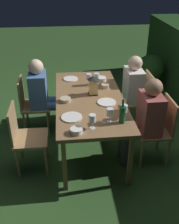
% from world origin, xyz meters
% --- Properties ---
extents(ground_plane, '(16.00, 16.00, 0.00)m').
position_xyz_m(ground_plane, '(0.00, 0.00, 0.00)').
color(ground_plane, '#2D5123').
extents(dining_table, '(1.87, 0.88, 0.75)m').
position_xyz_m(dining_table, '(0.00, 0.00, 0.69)').
color(dining_table, olive).
rests_on(dining_table, ground).
extents(chair_side_left_a, '(0.42, 0.40, 0.87)m').
position_xyz_m(chair_side_left_a, '(-0.42, -0.83, 0.49)').
color(chair_side_left_a, '#9E7A51').
rests_on(chair_side_left_a, ground).
extents(person_in_blue, '(0.38, 0.47, 1.15)m').
position_xyz_m(person_in_blue, '(-0.42, -0.64, 0.64)').
color(person_in_blue, '#426699').
rests_on(person_in_blue, ground).
extents(chair_side_left_b, '(0.42, 0.40, 0.87)m').
position_xyz_m(chair_side_left_b, '(0.42, -0.83, 0.49)').
color(chair_side_left_b, '#9E7A51').
rests_on(chair_side_left_b, ground).
extents(chair_side_right_a, '(0.42, 0.40, 0.87)m').
position_xyz_m(chair_side_right_a, '(-0.42, 0.83, 0.49)').
color(chair_side_right_a, '#9E7A51').
rests_on(chair_side_right_a, ground).
extents(person_in_cream, '(0.38, 0.47, 1.15)m').
position_xyz_m(person_in_cream, '(-0.42, 0.64, 0.64)').
color(person_in_cream, white).
rests_on(person_in_cream, ground).
extents(chair_side_right_b, '(0.42, 0.40, 0.87)m').
position_xyz_m(chair_side_right_b, '(0.42, 0.83, 0.49)').
color(chair_side_right_b, '#9E7A51').
rests_on(chair_side_right_b, ground).
extents(person_in_rust, '(0.38, 0.47, 1.15)m').
position_xyz_m(person_in_rust, '(0.42, 0.64, 0.64)').
color(person_in_rust, '#9E4C47').
rests_on(person_in_rust, ground).
extents(lantern_centerpiece, '(0.15, 0.15, 0.27)m').
position_xyz_m(lantern_centerpiece, '(-0.09, 0.06, 0.89)').
color(lantern_centerpiece, black).
rests_on(lantern_centerpiece, dining_table).
extents(green_bottle_on_table, '(0.07, 0.07, 0.29)m').
position_xyz_m(green_bottle_on_table, '(0.66, 0.29, 0.85)').
color(green_bottle_on_table, '#195128').
rests_on(green_bottle_on_table, dining_table).
extents(wine_glass_a, '(0.08, 0.08, 0.17)m').
position_xyz_m(wine_glass_a, '(-0.41, 0.15, 0.86)').
color(wine_glass_a, silver).
rests_on(wine_glass_a, dining_table).
extents(wine_glass_b, '(0.08, 0.08, 0.17)m').
position_xyz_m(wine_glass_b, '(0.75, -0.05, 0.86)').
color(wine_glass_b, silver).
rests_on(wine_glass_b, dining_table).
extents(wine_glass_c, '(0.08, 0.08, 0.17)m').
position_xyz_m(wine_glass_c, '(0.57, 0.33, 0.86)').
color(wine_glass_c, silver).
rests_on(wine_glass_c, dining_table).
extents(wine_glass_d, '(0.08, 0.08, 0.17)m').
position_xyz_m(wine_glass_d, '(0.64, 0.16, 0.86)').
color(wine_glass_d, silver).
rests_on(wine_glass_d, dining_table).
extents(wine_glass_e, '(0.08, 0.08, 0.17)m').
position_xyz_m(wine_glass_e, '(-0.41, 0.03, 0.86)').
color(wine_glass_e, silver).
rests_on(wine_glass_e, dining_table).
extents(plate_a, '(0.24, 0.24, 0.01)m').
position_xyz_m(plate_a, '(0.18, 0.20, 0.75)').
color(plate_a, white).
rests_on(plate_a, dining_table).
extents(plate_b, '(0.24, 0.24, 0.01)m').
position_xyz_m(plate_b, '(0.50, -0.26, 0.75)').
color(plate_b, silver).
rests_on(plate_b, dining_table).
extents(plate_c, '(0.22, 0.22, 0.01)m').
position_xyz_m(plate_c, '(-0.64, -0.22, 0.75)').
color(plate_c, white).
rests_on(plate_c, dining_table).
extents(bowl_olives, '(0.11, 0.11, 0.05)m').
position_xyz_m(bowl_olives, '(-0.28, 0.25, 0.77)').
color(bowl_olives, '#BCAD8E').
rests_on(bowl_olives, dining_table).
extents(bowl_bread, '(0.16, 0.16, 0.05)m').
position_xyz_m(bowl_bread, '(-0.54, 0.23, 0.77)').
color(bowl_bread, silver).
rests_on(bowl_bread, dining_table).
extents(bowl_salad, '(0.13, 0.13, 0.06)m').
position_xyz_m(bowl_salad, '(0.82, -0.23, 0.78)').
color(bowl_salad, silver).
rests_on(bowl_salad, dining_table).
extents(bowl_dip, '(0.14, 0.14, 0.05)m').
position_xyz_m(bowl_dip, '(0.08, -0.32, 0.77)').
color(bowl_dip, '#BCAD8E').
rests_on(bowl_dip, dining_table).
extents(potted_plant_by_hedge, '(0.55, 0.55, 0.74)m').
position_xyz_m(potted_plant_by_hedge, '(-1.69, 1.39, 0.44)').
color(potted_plant_by_hedge, brown).
rests_on(potted_plant_by_hedge, ground).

